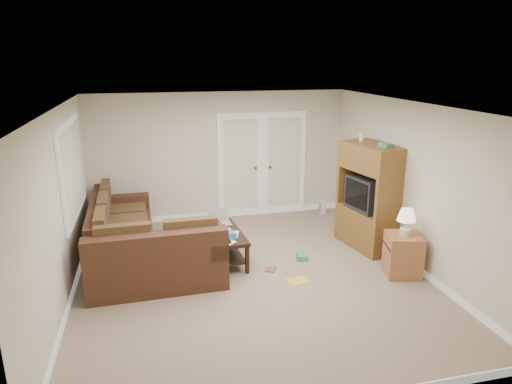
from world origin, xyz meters
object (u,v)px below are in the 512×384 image
object	(u,v)px
sectional_sofa	(136,244)
tv_armoire	(370,196)
coffee_table	(222,244)
side_cabinet	(403,252)

from	to	relation	value
sectional_sofa	tv_armoire	distance (m)	3.88
sectional_sofa	tv_armoire	bearing A→B (deg)	-3.30
coffee_table	side_cabinet	bearing A→B (deg)	-28.24
tv_armoire	side_cabinet	size ratio (longest dim) A/B	1.85
tv_armoire	side_cabinet	world-z (taller)	tv_armoire
sectional_sofa	coffee_table	distance (m)	1.32
tv_armoire	side_cabinet	distance (m)	1.24
tv_armoire	coffee_table	bearing A→B (deg)	168.88
coffee_table	tv_armoire	xyz separation A→B (m)	(2.52, -0.01, 0.63)
sectional_sofa	side_cabinet	size ratio (longest dim) A/B	2.85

